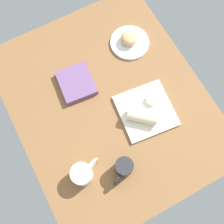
% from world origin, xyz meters
% --- Properties ---
extents(dining_table, '(1.10, 0.90, 0.04)m').
position_xyz_m(dining_table, '(0.00, 0.00, 0.02)').
color(dining_table, brown).
rests_on(dining_table, ground).
extents(round_plate, '(0.20, 0.20, 0.01)m').
position_xyz_m(round_plate, '(-0.24, 0.25, 0.05)').
color(round_plate, white).
rests_on(round_plate, dining_table).
extents(scone_pastry, '(0.12, 0.12, 0.06)m').
position_xyz_m(scone_pastry, '(-0.24, 0.24, 0.08)').
color(scone_pastry, tan).
rests_on(scone_pastry, round_plate).
extents(square_plate, '(0.27, 0.27, 0.02)m').
position_xyz_m(square_plate, '(0.12, 0.13, 0.05)').
color(square_plate, silver).
rests_on(square_plate, dining_table).
extents(sauce_cup, '(0.06, 0.06, 0.02)m').
position_xyz_m(sauce_cup, '(0.09, 0.18, 0.07)').
color(sauce_cup, silver).
rests_on(sauce_cup, square_plate).
extents(breakfast_wrap, '(0.14, 0.14, 0.06)m').
position_xyz_m(breakfast_wrap, '(0.15, 0.09, 0.09)').
color(breakfast_wrap, beige).
rests_on(breakfast_wrap, square_plate).
extents(book_stack, '(0.19, 0.18, 0.03)m').
position_xyz_m(book_stack, '(-0.16, -0.10, 0.06)').
color(book_stack, '#6B4C7A').
rests_on(book_stack, dining_table).
extents(coffee_mug, '(0.09, 0.14, 0.09)m').
position_xyz_m(coffee_mug, '(0.25, -0.26, 0.09)').
color(coffee_mug, white).
rests_on(coffee_mug, dining_table).
extents(second_mug, '(0.09, 0.12, 0.09)m').
position_xyz_m(second_mug, '(0.31, -0.10, 0.09)').
color(second_mug, '#262628').
rests_on(second_mug, dining_table).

